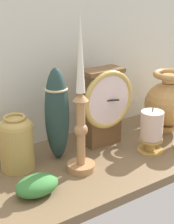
{
  "coord_description": "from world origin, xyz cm",
  "views": [
    {
      "loc": [
        -52.0,
        -69.56,
        46.37
      ],
      "look_at": [
        -4.03,
        0.0,
        14.0
      ],
      "focal_mm": 57.38,
      "sensor_mm": 36.0,
      "label": 1
    }
  ],
  "objects": [
    {
      "name": "brass_vase_bulbous",
      "position": [
        28.63,
        3.25,
        9.08
      ],
      "size": [
        13.98,
        13.98,
        19.01
      ],
      "color": "#B4854B",
      "rests_on": "ground_plane"
    },
    {
      "name": "pillar_candle_near_clock",
      "position": [
        14.17,
        -5.07,
        6.31
      ],
      "size": [
        7.37,
        7.37,
        12.95
      ],
      "color": "tan",
      "rests_on": "ground_plane"
    },
    {
      "name": "mantel_clock",
      "position": [
        5.9,
        6.1,
        12.1
      ],
      "size": [
        16.7,
        8.11,
        22.54
      ],
      "color": "brown",
      "rests_on": "ground_plane"
    },
    {
      "name": "brass_vase_jar",
      "position": [
        -20.65,
        7.07,
        7.51
      ],
      "size": [
        8.65,
        8.65,
        14.38
      ],
      "color": "tan",
      "rests_on": "ground_plane"
    },
    {
      "name": "ivy_sprig",
      "position": [
        -22.07,
        -6.33,
        2.25
      ],
      "size": [
        10.24,
        7.17,
        4.5
      ],
      "color": "#387D39",
      "rests_on": "ground_plane"
    },
    {
      "name": "back_wall",
      "position": [
        0.0,
        18.5,
        32.5
      ],
      "size": [
        120.0,
        2.0,
        65.0
      ],
      "primitive_type": "cube",
      "color": "silver",
      "rests_on": "ground_plane"
    },
    {
      "name": "tall_ceramic_vase",
      "position": [
        -9.3,
        6.09,
        12.66
      ],
      "size": [
        6.41,
        6.41,
        25.02
      ],
      "color": "#243D3A",
      "rests_on": "ground_plane"
    },
    {
      "name": "ground_plane",
      "position": [
        0.0,
        0.0,
        -1.2
      ],
      "size": [
        100.0,
        36.0,
        2.4
      ],
      "primitive_type": "cube",
      "color": "brown"
    },
    {
      "name": "candlestick_tall_left",
      "position": [
        -7.89,
        -2.94,
        13.89
      ],
      "size": [
        7.14,
        7.14,
        38.99
      ],
      "color": "#B17F51",
      "rests_on": "ground_plane"
    }
  ]
}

